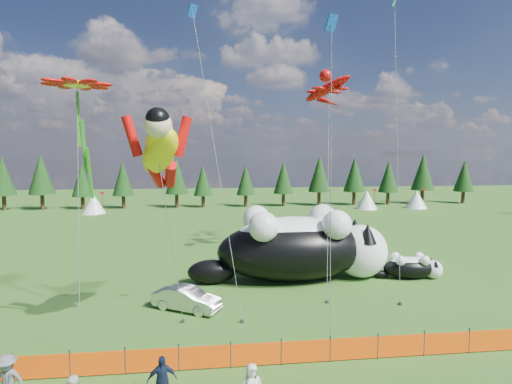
% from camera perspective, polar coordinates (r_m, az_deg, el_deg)
% --- Properties ---
extents(ground, '(160.00, 160.00, 0.00)m').
position_cam_1_polar(ground, '(19.84, -1.05, -19.45)').
color(ground, '#163609').
rests_on(ground, ground).
extents(safety_fence, '(22.06, 0.06, 1.10)m').
position_cam_1_polar(safety_fence, '(16.94, 0.02, -22.15)').
color(safety_fence, '#262626').
rests_on(safety_fence, ground).
extents(tree_line, '(90.00, 4.00, 8.00)m').
position_cam_1_polar(tree_line, '(63.09, -5.05, 1.47)').
color(tree_line, black).
rests_on(tree_line, ground).
extents(festival_tents, '(50.00, 3.20, 2.80)m').
position_cam_1_polar(festival_tents, '(59.70, 5.72, -1.27)').
color(festival_tents, white).
rests_on(festival_tents, ground).
extents(cat_large, '(13.43, 4.97, 4.85)m').
position_cam_1_polar(cat_large, '(26.85, 6.54, -7.61)').
color(cat_large, black).
rests_on(cat_large, ground).
extents(cat_small, '(4.62, 2.03, 1.67)m').
position_cam_1_polar(cat_small, '(29.26, 21.41, -9.91)').
color(cat_small, black).
rests_on(cat_small, ground).
extents(car, '(3.91, 2.97, 1.23)m').
position_cam_1_polar(car, '(22.45, -9.84, -14.79)').
color(car, silver).
rests_on(car, ground).
extents(spectator_c, '(1.06, 0.66, 1.68)m').
position_cam_1_polar(spectator_c, '(15.02, -13.30, -24.71)').
color(spectator_c, '#151F39').
rests_on(spectator_c, ground).
extents(spectator_d, '(1.26, 0.76, 1.85)m').
position_cam_1_polar(spectator_d, '(16.59, -32.01, -22.01)').
color(spectator_d, '#57575C').
rests_on(spectator_d, ground).
extents(superhero_kite, '(5.54, 5.77, 10.62)m').
position_cam_1_polar(superhero_kite, '(18.78, -13.60, 5.54)').
color(superhero_kite, yellow).
rests_on(superhero_kite, ground).
extents(gecko_kite, '(6.34, 13.67, 17.06)m').
position_cam_1_polar(gecko_kite, '(33.10, 10.14, 14.31)').
color(gecko_kite, red).
rests_on(gecko_kite, ground).
extents(flower_kite, '(3.73, 4.52, 11.59)m').
position_cam_1_polar(flower_kite, '(19.52, -24.19, 13.39)').
color(flower_kite, red).
rests_on(flower_kite, ground).
extents(diamond_kite_a, '(2.98, 6.37, 18.05)m').
position_cam_1_polar(diamond_kite_a, '(25.80, -8.75, 22.54)').
color(diamond_kite_a, '#0B43A8').
rests_on(diamond_kite_a, ground).
extents(diamond_kite_b, '(2.92, 7.84, 20.38)m').
position_cam_1_polar(diamond_kite_b, '(31.30, 19.24, 22.07)').
color(diamond_kite_b, '#0C9A84').
rests_on(diamond_kite_b, ground).
extents(diamond_kite_c, '(0.95, 0.78, 14.48)m').
position_cam_1_polar(diamond_kite_c, '(18.07, 10.75, 20.24)').
color(diamond_kite_c, '#0B43A8').
rests_on(diamond_kite_c, ground).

